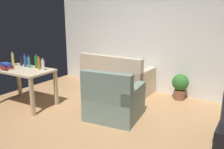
# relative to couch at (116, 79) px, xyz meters

# --- Properties ---
(ground_plane) EXTENTS (5.20, 4.40, 0.02)m
(ground_plane) POSITION_rel_couch_xyz_m (0.49, -1.59, -0.32)
(ground_plane) COLOR tan
(wall_rear) EXTENTS (5.20, 0.10, 2.70)m
(wall_rear) POSITION_rel_couch_xyz_m (0.49, 0.61, 1.04)
(wall_rear) COLOR silver
(wall_rear) RESTS_ON ground_plane
(couch) EXTENTS (1.63, 0.84, 0.92)m
(couch) POSITION_rel_couch_xyz_m (0.00, 0.00, 0.00)
(couch) COLOR beige
(couch) RESTS_ON ground_plane
(desk) EXTENTS (1.23, 0.76, 0.76)m
(desk) POSITION_rel_couch_xyz_m (-1.13, -1.73, 0.34)
(desk) COLOR #C6B28E
(desk) RESTS_ON ground_plane
(potted_plant) EXTENTS (0.36, 0.36, 0.57)m
(potted_plant) POSITION_rel_couch_xyz_m (1.46, 0.31, 0.02)
(potted_plant) COLOR brown
(potted_plant) RESTS_ON ground_plane
(armchair) EXTENTS (1.01, 0.96, 0.92)m
(armchair) POSITION_rel_couch_xyz_m (0.75, -1.29, 0.01)
(armchair) COLOR slate
(armchair) RESTS_ON ground_plane
(bottle_squat) EXTENTS (0.06, 0.06, 0.30)m
(bottle_squat) POSITION_rel_couch_xyz_m (-1.57, -1.64, 0.59)
(bottle_squat) COLOR #BCB24C
(bottle_squat) RESTS_ON desk
(bottle_dark) EXTENTS (0.06, 0.06, 0.21)m
(bottle_dark) POSITION_rel_couch_xyz_m (-1.44, -1.53, 0.54)
(bottle_dark) COLOR black
(bottle_dark) RESTS_ON desk
(bottle_blue) EXTENTS (0.06, 0.06, 0.27)m
(bottle_blue) POSITION_rel_couch_xyz_m (-1.27, -1.56, 0.57)
(bottle_blue) COLOR #2347A3
(bottle_blue) RESTS_ON desk
(bottle_tall) EXTENTS (0.05, 0.05, 0.25)m
(bottle_tall) POSITION_rel_couch_xyz_m (-1.14, -1.57, 0.56)
(bottle_tall) COLOR teal
(bottle_tall) RESTS_ON desk
(bottle_green) EXTENTS (0.07, 0.07, 0.28)m
(bottle_green) POSITION_rel_couch_xyz_m (-0.98, -1.50, 0.58)
(bottle_green) COLOR #1E722D
(bottle_green) RESTS_ON desk
(bottle_amber) EXTENTS (0.06, 0.06, 0.26)m
(bottle_amber) POSITION_rel_couch_xyz_m (-0.84, -1.55, 0.57)
(bottle_amber) COLOR #9E6019
(bottle_amber) RESTS_ON desk
(bottle_clear) EXTENTS (0.06, 0.06, 0.24)m
(bottle_clear) POSITION_rel_couch_xyz_m (-0.69, -1.58, 0.55)
(bottle_clear) COLOR silver
(bottle_clear) RESTS_ON desk
(book_stack) EXTENTS (0.27, 0.20, 0.13)m
(book_stack) POSITION_rel_couch_xyz_m (-1.36, -1.93, 0.52)
(book_stack) COLOR beige
(book_stack) RESTS_ON desk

